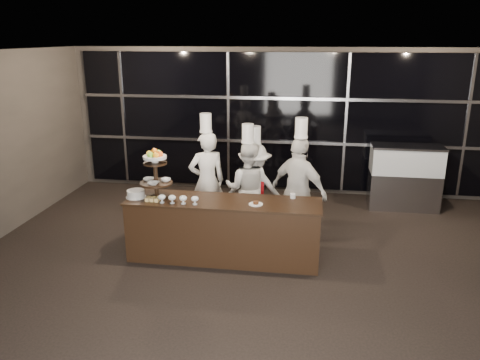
# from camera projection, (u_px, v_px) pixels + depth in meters

# --- Properties ---
(room) EXTENTS (10.00, 10.00, 10.00)m
(room) POSITION_uv_depth(u_px,v_px,m) (260.00, 204.00, 4.95)
(room) COLOR black
(room) RESTS_ON ground
(window_wall) EXTENTS (8.60, 0.10, 2.80)m
(window_wall) POSITION_uv_depth(u_px,v_px,m) (286.00, 122.00, 9.61)
(window_wall) COLOR black
(window_wall) RESTS_ON ground
(buffet_counter) EXTENTS (2.84, 0.74, 0.92)m
(buffet_counter) POSITION_uv_depth(u_px,v_px,m) (224.00, 229.00, 6.92)
(buffet_counter) COLOR black
(buffet_counter) RESTS_ON ground
(display_stand) EXTENTS (0.48, 0.48, 0.74)m
(display_stand) POSITION_uv_depth(u_px,v_px,m) (155.00, 170.00, 6.80)
(display_stand) COLOR black
(display_stand) RESTS_ON buffet_counter
(compotes) EXTENTS (0.59, 0.11, 0.12)m
(compotes) POSITION_uv_depth(u_px,v_px,m) (178.00, 198.00, 6.64)
(compotes) COLOR silver
(compotes) RESTS_ON buffet_counter
(layer_cake) EXTENTS (0.30, 0.30, 0.11)m
(layer_cake) POSITION_uv_depth(u_px,v_px,m) (136.00, 194.00, 6.90)
(layer_cake) COLOR white
(layer_cake) RESTS_ON buffet_counter
(pastry_squares) EXTENTS (0.20, 0.13, 0.05)m
(pastry_squares) POSITION_uv_depth(u_px,v_px,m) (153.00, 199.00, 6.76)
(pastry_squares) COLOR #F2CC76
(pastry_squares) RESTS_ON buffet_counter
(small_plate) EXTENTS (0.20, 0.20, 0.05)m
(small_plate) POSITION_uv_depth(u_px,v_px,m) (256.00, 204.00, 6.61)
(small_plate) COLOR white
(small_plate) RESTS_ON buffet_counter
(chef_cup) EXTENTS (0.08, 0.08, 0.07)m
(chef_cup) POSITION_uv_depth(u_px,v_px,m) (293.00, 196.00, 6.87)
(chef_cup) COLOR white
(chef_cup) RESTS_ON buffet_counter
(display_case) EXTENTS (1.32, 0.58, 1.24)m
(display_case) POSITION_uv_depth(u_px,v_px,m) (405.00, 174.00, 8.92)
(display_case) COLOR #A5A5AA
(display_case) RESTS_ON ground
(chef_a) EXTENTS (0.74, 0.66, 2.01)m
(chef_a) POSITION_uv_depth(u_px,v_px,m) (207.00, 180.00, 7.87)
(chef_a) COLOR white
(chef_a) RESTS_ON ground
(chef_b) EXTENTS (0.78, 0.62, 1.87)m
(chef_b) POSITION_uv_depth(u_px,v_px,m) (248.00, 188.00, 7.75)
(chef_b) COLOR silver
(chef_b) RESTS_ON ground
(chef_c) EXTENTS (1.00, 0.61, 1.80)m
(chef_c) POSITION_uv_depth(u_px,v_px,m) (254.00, 187.00, 7.90)
(chef_c) COLOR silver
(chef_c) RESTS_ON ground
(chef_d) EXTENTS (1.08, 0.92, 2.03)m
(chef_d) POSITION_uv_depth(u_px,v_px,m) (299.00, 190.00, 7.36)
(chef_d) COLOR white
(chef_d) RESTS_ON ground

